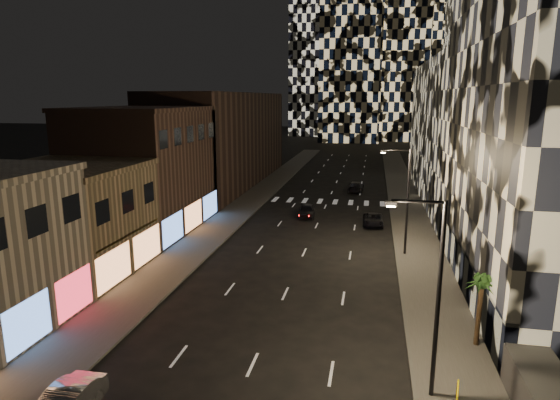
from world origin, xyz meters
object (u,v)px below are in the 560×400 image
at_px(car_dark_midlane, 307,211).
at_px(car_dark_rightlane, 373,220).
at_px(streetlight_near, 433,286).
at_px(ped_sign, 457,400).
at_px(palm_tree, 481,287).
at_px(car_dark_oncoming, 356,186).
at_px(streetlight_far, 405,194).

height_order(car_dark_midlane, car_dark_rightlane, car_dark_midlane).
distance_m(streetlight_near, ped_sign, 4.52).
height_order(streetlight_near, palm_tree, streetlight_near).
relative_size(streetlight_near, ped_sign, 3.32).
xyz_separation_m(car_dark_rightlane, ped_sign, (3.22, -32.16, 1.39)).
distance_m(car_dark_oncoming, ped_sign, 50.88).
distance_m(streetlight_far, palm_tree, 15.38).
height_order(streetlight_near, car_dark_rightlane, streetlight_near).
bearing_deg(ped_sign, car_dark_midlane, 117.61).
bearing_deg(car_dark_rightlane, car_dark_midlane, 161.19).
xyz_separation_m(car_dark_midlane, palm_tree, (13.06, -26.45, 2.75)).
relative_size(car_dark_oncoming, ped_sign, 1.82).
relative_size(streetlight_near, car_dark_rightlane, 2.05).
bearing_deg(car_dark_oncoming, ped_sign, 98.21).
distance_m(car_dark_rightlane, ped_sign, 32.35).
height_order(streetlight_near, streetlight_far, same).
xyz_separation_m(car_dark_midlane, car_dark_oncoming, (4.89, 16.09, -0.01)).
relative_size(car_dark_rightlane, ped_sign, 1.62).
height_order(streetlight_far, car_dark_rightlane, streetlight_far).
relative_size(streetlight_far, car_dark_oncoming, 1.82).
relative_size(car_dark_midlane, palm_tree, 1.05).
height_order(car_dark_midlane, car_dark_oncoming, car_dark_midlane).
xyz_separation_m(streetlight_near, car_dark_midlane, (-9.92, 31.52, -4.63)).
relative_size(streetlight_far, palm_tree, 2.24).
bearing_deg(car_dark_midlane, streetlight_far, -54.93).
bearing_deg(ped_sign, streetlight_near, 114.60).
height_order(car_dark_oncoming, palm_tree, palm_tree).
bearing_deg(palm_tree, car_dark_oncoming, 100.87).
bearing_deg(ped_sign, car_dark_oncoming, 106.93).
xyz_separation_m(car_dark_oncoming, ped_sign, (5.76, -50.54, 1.28)).
bearing_deg(ped_sign, palm_tree, 83.69).
height_order(car_dark_midlane, ped_sign, ped_sign).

